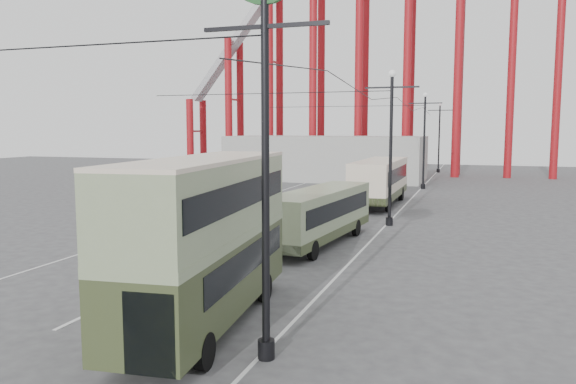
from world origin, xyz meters
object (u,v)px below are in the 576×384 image
(lamp_post_near, at_px, (265,45))
(single_decker_green, at_px, (319,214))
(single_decker_cream, at_px, (380,180))
(double_decker_bus, at_px, (207,233))
(pedestrian, at_px, (279,232))

(lamp_post_near, xyz_separation_m, single_decker_green, (-2.55, 14.22, -6.28))
(single_decker_cream, bearing_deg, lamp_post_near, -85.63)
(lamp_post_near, relative_size, double_decker_bus, 1.13)
(lamp_post_near, relative_size, pedestrian, 5.79)
(pedestrian, bearing_deg, double_decker_bus, 54.19)
(lamp_post_near, height_order, single_decker_cream, lamp_post_near)
(double_decker_bus, xyz_separation_m, single_decker_green, (-0.00, 12.46, -1.24))
(double_decker_bus, relative_size, single_decker_cream, 0.86)
(single_decker_cream, distance_m, pedestrian, 18.28)
(lamp_post_near, xyz_separation_m, pedestrian, (-3.97, 12.07, -6.93))
(lamp_post_near, distance_m, single_decker_green, 15.75)
(double_decker_bus, distance_m, single_decker_green, 12.52)
(single_decker_cream, height_order, pedestrian, single_decker_cream)
(lamp_post_near, distance_m, single_decker_cream, 30.88)
(single_decker_cream, xyz_separation_m, pedestrian, (-1.82, -18.16, -1.02))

